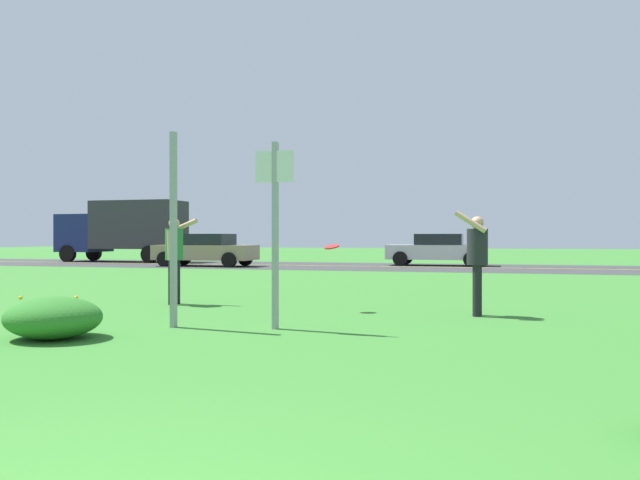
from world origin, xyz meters
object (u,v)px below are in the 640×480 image
(car_tan_center_right, at_px, (206,250))
(car_silver_center_left, at_px, (437,249))
(box_truck_navy, at_px, (124,228))
(person_thrower_green_shirt, at_px, (174,252))
(person_catcher_dark_shirt, at_px, (477,256))
(sign_post_near_path, at_px, (173,230))
(frisbee_red, at_px, (332,247))
(sign_post_by_roadside, at_px, (275,216))

(car_tan_center_right, bearing_deg, car_silver_center_left, 18.98)
(box_truck_navy, bearing_deg, car_tan_center_right, -27.93)
(person_thrower_green_shirt, relative_size, box_truck_navy, 0.25)
(car_silver_center_left, bearing_deg, box_truck_navy, -180.00)
(car_tan_center_right, bearing_deg, person_catcher_dark_shirt, -50.61)
(car_silver_center_left, bearing_deg, person_thrower_green_shirt, -100.70)
(car_silver_center_left, height_order, car_tan_center_right, same)
(sign_post_near_path, relative_size, frisbee_red, 10.22)
(person_thrower_green_shirt, bearing_deg, box_truck_navy, 125.71)
(person_catcher_dark_shirt, relative_size, frisbee_red, 6.31)
(sign_post_near_path, xyz_separation_m, sign_post_by_roadside, (1.46, 0.24, 0.19))
(person_thrower_green_shirt, distance_m, box_truck_navy, 22.24)
(frisbee_red, bearing_deg, car_silver_center_left, 89.34)
(sign_post_by_roadside, relative_size, car_silver_center_left, 0.59)
(car_silver_center_left, bearing_deg, sign_post_near_path, -95.21)
(person_thrower_green_shirt, xyz_separation_m, person_catcher_dark_shirt, (5.68, -0.24, -0.02))
(person_thrower_green_shirt, xyz_separation_m, frisbee_red, (3.20, -0.21, 0.12))
(person_thrower_green_shirt, distance_m, person_catcher_dark_shirt, 5.68)
(sign_post_near_path, relative_size, sign_post_by_roadside, 1.06)
(person_thrower_green_shirt, xyz_separation_m, box_truck_navy, (-12.97, 18.05, 0.80))
(sign_post_near_path, bearing_deg, frisbee_red, 56.45)
(sign_post_by_roadside, height_order, box_truck_navy, box_truck_navy)
(person_thrower_green_shirt, height_order, person_catcher_dark_shirt, person_catcher_dark_shirt)
(person_thrower_green_shirt, distance_m, frisbee_red, 3.21)
(sign_post_by_roadside, height_order, person_thrower_green_shirt, sign_post_by_roadside)
(frisbee_red, xyz_separation_m, box_truck_navy, (-16.17, 18.26, 0.68))
(sign_post_near_path, distance_m, car_silver_center_left, 20.90)
(person_catcher_dark_shirt, bearing_deg, frisbee_red, 179.45)
(person_thrower_green_shirt, relative_size, person_catcher_dark_shirt, 0.96)
(sign_post_near_path, xyz_separation_m, car_tan_center_right, (-8.04, 17.38, -0.66))
(car_silver_center_left, bearing_deg, car_tan_center_right, -161.02)
(person_thrower_green_shirt, xyz_separation_m, car_tan_center_right, (-6.52, 14.63, -0.26))
(box_truck_navy, bearing_deg, person_thrower_green_shirt, -54.29)
(sign_post_near_path, bearing_deg, sign_post_by_roadside, 9.24)
(sign_post_near_path, relative_size, person_thrower_green_shirt, 1.68)
(car_tan_center_right, bearing_deg, sign_post_by_roadside, -61.01)
(sign_post_by_roadside, distance_m, car_tan_center_right, 19.62)
(person_thrower_green_shirt, height_order, car_silver_center_left, person_thrower_green_shirt)
(sign_post_by_roadside, bearing_deg, sign_post_near_path, -170.76)
(person_catcher_dark_shirt, xyz_separation_m, car_tan_center_right, (-12.20, 14.86, -0.25))
(person_thrower_green_shirt, distance_m, car_tan_center_right, 16.02)
(sign_post_near_path, distance_m, box_truck_navy, 25.35)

